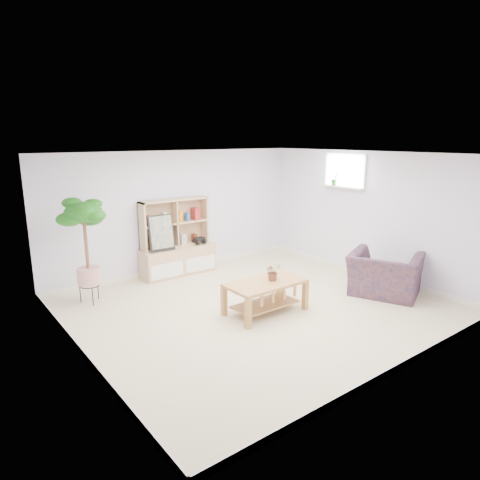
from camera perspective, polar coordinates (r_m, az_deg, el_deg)
floor at (r=6.95m, az=2.31°, el=-8.87°), size 5.50×5.00×0.01m
ceiling at (r=6.42m, az=2.52°, el=11.33°), size 5.50×5.00×0.01m
walls at (r=6.58m, az=2.41°, el=0.83°), size 5.51×5.01×2.40m
baseboard at (r=6.93m, az=2.31°, el=-8.49°), size 5.50×5.00×0.10m
window at (r=8.82m, az=13.85°, el=8.96°), size 0.10×0.98×0.68m
window_sill at (r=8.80m, az=13.48°, el=6.88°), size 0.14×1.00×0.04m
storage_unit at (r=8.40m, az=-8.34°, el=0.31°), size 1.49×0.50×1.49m
poster at (r=8.13m, az=-10.45°, el=0.92°), size 0.50×0.14×0.68m
toy_truck at (r=8.60m, az=-5.47°, el=-0.04°), size 0.30×0.21×0.15m
coffee_table at (r=6.65m, az=3.39°, el=-7.60°), size 1.23×0.67×0.50m
table_plant at (r=6.60m, az=4.41°, el=-4.21°), size 0.28×0.25×0.28m
floor_tree at (r=7.26m, az=-19.76°, el=-1.45°), size 0.84×0.84×1.74m
armchair at (r=7.71m, az=18.74°, el=-4.00°), size 1.35×1.43×0.84m
sill_plant at (r=8.92m, az=12.49°, el=7.96°), size 0.16×0.13×0.25m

